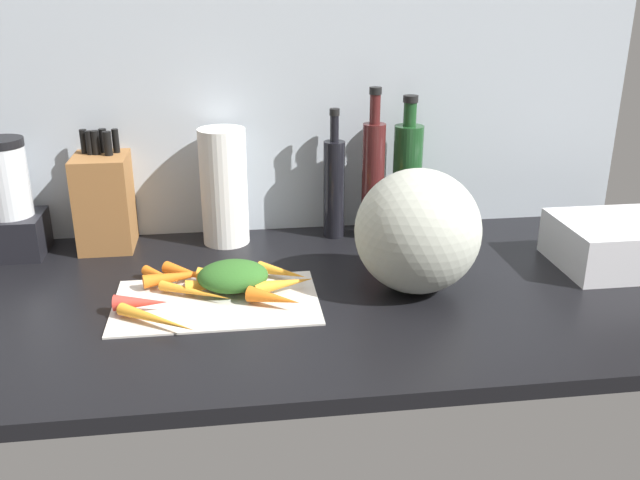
% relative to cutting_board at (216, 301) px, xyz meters
% --- Properties ---
extents(ground_plane, '(1.70, 0.80, 0.03)m').
position_rel_cutting_board_xyz_m(ground_plane, '(0.19, 0.04, -0.02)').
color(ground_plane, black).
extents(wall_back, '(1.70, 0.03, 0.60)m').
position_rel_cutting_board_xyz_m(wall_back, '(0.19, 0.42, 0.30)').
color(wall_back, '#ADB7C1').
rests_on(wall_back, ground_plane).
extents(cutting_board, '(0.40, 0.24, 0.01)m').
position_rel_cutting_board_xyz_m(cutting_board, '(0.00, 0.00, 0.00)').
color(cutting_board, beige).
rests_on(cutting_board, ground_plane).
extents(carrot_0, '(0.11, 0.06, 0.03)m').
position_rel_cutting_board_xyz_m(carrot_0, '(0.01, 0.08, 0.02)').
color(carrot_0, orange).
rests_on(carrot_0, cutting_board).
extents(carrot_1, '(0.15, 0.10, 0.02)m').
position_rel_cutting_board_xyz_m(carrot_1, '(-0.04, 0.02, 0.01)').
color(carrot_1, orange).
rests_on(carrot_1, cutting_board).
extents(carrot_2, '(0.12, 0.10, 0.03)m').
position_rel_cutting_board_xyz_m(carrot_2, '(-0.05, 0.10, 0.02)').
color(carrot_2, orange).
rests_on(carrot_2, cutting_board).
extents(carrot_3, '(0.16, 0.12, 0.02)m').
position_rel_cutting_board_xyz_m(carrot_3, '(-0.11, -0.10, 0.02)').
color(carrot_3, orange).
rests_on(carrot_3, cutting_board).
extents(carrot_4, '(0.11, 0.04, 0.03)m').
position_rel_cutting_board_xyz_m(carrot_4, '(-0.14, -0.03, 0.02)').
color(carrot_4, red).
rests_on(carrot_4, cutting_board).
extents(carrot_5, '(0.18, 0.07, 0.03)m').
position_rel_cutting_board_xyz_m(carrot_5, '(-0.06, 0.09, 0.02)').
color(carrot_5, orange).
rests_on(carrot_5, cutting_board).
extents(carrot_6, '(0.09, 0.09, 0.02)m').
position_rel_cutting_board_xyz_m(carrot_6, '(-0.11, 0.10, 0.01)').
color(carrot_6, orange).
rests_on(carrot_6, cutting_board).
extents(carrot_7, '(0.12, 0.03, 0.03)m').
position_rel_cutting_board_xyz_m(carrot_7, '(-0.00, 0.04, 0.02)').
color(carrot_7, orange).
rests_on(carrot_7, cutting_board).
extents(carrot_8, '(0.11, 0.08, 0.03)m').
position_rel_cutting_board_xyz_m(carrot_8, '(0.11, -0.04, 0.02)').
color(carrot_8, orange).
rests_on(carrot_8, cutting_board).
extents(carrot_9, '(0.11, 0.09, 0.03)m').
position_rel_cutting_board_xyz_m(carrot_9, '(0.14, 0.08, 0.02)').
color(carrot_9, orange).
rests_on(carrot_9, cutting_board).
extents(carrot_10, '(0.13, 0.06, 0.03)m').
position_rel_cutting_board_xyz_m(carrot_10, '(0.14, 0.02, 0.02)').
color(carrot_10, orange).
rests_on(carrot_10, cutting_board).
extents(carrot_greens_pile, '(0.14, 0.11, 0.06)m').
position_rel_cutting_board_xyz_m(carrot_greens_pile, '(0.03, 0.04, 0.03)').
color(carrot_greens_pile, '#2D6023').
rests_on(carrot_greens_pile, cutting_board).
extents(winter_squash, '(0.25, 0.25, 0.25)m').
position_rel_cutting_board_xyz_m(winter_squash, '(0.41, 0.01, 0.12)').
color(winter_squash, '#B2B7A8').
rests_on(winter_squash, ground_plane).
extents(knife_block, '(0.12, 0.16, 0.28)m').
position_rel_cutting_board_xyz_m(knife_block, '(-0.25, 0.35, 0.11)').
color(knife_block, '#915F33').
rests_on(knife_block, ground_plane).
extents(blender_appliance, '(0.13, 0.13, 0.27)m').
position_rel_cutting_board_xyz_m(blender_appliance, '(-0.46, 0.32, 0.11)').
color(blender_appliance, black).
rests_on(blender_appliance, ground_plane).
extents(paper_towel_roll, '(0.11, 0.11, 0.28)m').
position_rel_cutting_board_xyz_m(paper_towel_roll, '(0.02, 0.33, 0.13)').
color(paper_towel_roll, white).
rests_on(paper_towel_roll, ground_plane).
extents(bottle_0, '(0.05, 0.05, 0.32)m').
position_rel_cutting_board_xyz_m(bottle_0, '(0.29, 0.34, 0.12)').
color(bottle_0, black).
rests_on(bottle_0, ground_plane).
extents(bottle_1, '(0.05, 0.05, 0.37)m').
position_rel_cutting_board_xyz_m(bottle_1, '(0.38, 0.32, 0.15)').
color(bottle_1, '#471919').
rests_on(bottle_1, ground_plane).
extents(bottle_2, '(0.07, 0.07, 0.34)m').
position_rel_cutting_board_xyz_m(bottle_2, '(0.47, 0.35, 0.14)').
color(bottle_2, '#19421E').
rests_on(bottle_2, ground_plane).
extents(dish_rack, '(0.25, 0.22, 0.10)m').
position_rel_cutting_board_xyz_m(dish_rack, '(0.87, 0.07, 0.05)').
color(dish_rack, silver).
rests_on(dish_rack, ground_plane).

